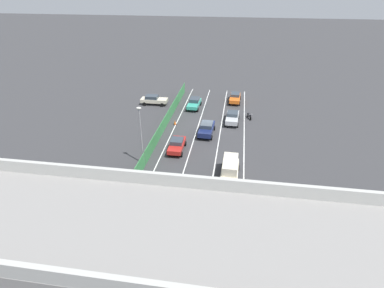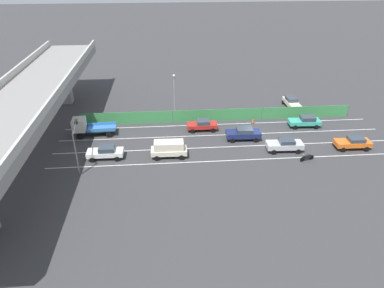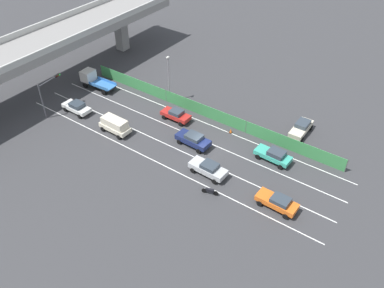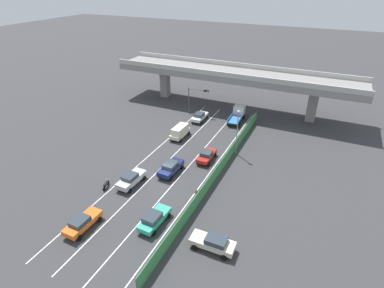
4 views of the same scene
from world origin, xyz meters
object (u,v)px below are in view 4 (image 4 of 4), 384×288
at_px(motorcycle, 106,185).
at_px(car_taxi_orange, 82,222).
at_px(car_sedan_navy, 171,167).
at_px(flatbed_truck_blue, 238,114).
at_px(street_lamp, 237,128).
at_px(car_sedan_red, 207,155).
at_px(traffic_light, 196,96).
at_px(car_taxi_teal, 154,218).
at_px(traffic_cone, 196,191).
at_px(parked_sedan_cream, 213,242).
at_px(car_hatchback_white, 200,116).
at_px(car_van_cream, 180,131).
at_px(car_sedan_silver, 131,179).

bearing_deg(motorcycle, car_taxi_orange, -70.46).
distance_m(car_sedan_navy, flatbed_truck_blue, 21.52).
distance_m(car_sedan_navy, street_lamp, 11.67).
bearing_deg(car_sedan_red, traffic_light, 119.71).
bearing_deg(street_lamp, traffic_light, 136.23).
height_order(car_taxi_teal, traffic_cone, car_taxi_teal).
bearing_deg(traffic_cone, parked_sedan_cream, -55.07).
bearing_deg(car_hatchback_white, car_taxi_teal, -76.45).
bearing_deg(street_lamp, car_sedan_navy, -126.18).
bearing_deg(car_van_cream, car_taxi_teal, -70.81).
distance_m(car_van_cream, car_taxi_orange, 23.73).
bearing_deg(traffic_cone, car_taxi_orange, -128.21).
height_order(car_taxi_teal, flatbed_truck_blue, flatbed_truck_blue).
distance_m(car_sedan_red, parked_sedan_cream, 17.06).
xyz_separation_m(car_hatchback_white, traffic_cone, (8.57, -20.45, -0.58)).
distance_m(car_sedan_navy, traffic_cone, 5.73).
height_order(car_sedan_red, flatbed_truck_blue, flatbed_truck_blue).
distance_m(motorcycle, traffic_cone, 11.88).
relative_size(car_hatchback_white, street_lamp, 0.61).
bearing_deg(street_lamp, motorcycle, -129.08).
xyz_separation_m(car_sedan_navy, traffic_cone, (5.10, -2.55, -0.63)).
xyz_separation_m(flatbed_truck_blue, street_lamp, (3.58, -12.31, 3.09)).
xyz_separation_m(car_sedan_silver, traffic_light, (-2.04, 25.18, 2.92)).
relative_size(car_taxi_teal, traffic_cone, 6.91).
xyz_separation_m(car_taxi_teal, traffic_cone, (1.90, 7.22, -0.58)).
height_order(motorcycle, parked_sedan_cream, parked_sedan_cream).
bearing_deg(flatbed_truck_blue, car_hatchback_white, -152.19).
relative_size(car_taxi_teal, car_hatchback_white, 1.04).
distance_m(car_taxi_teal, car_sedan_navy, 10.28).
bearing_deg(car_taxi_teal, traffic_light, 106.00).
relative_size(car_sedan_navy, car_hatchback_white, 1.06).
height_order(flatbed_truck_blue, street_lamp, street_lamp).
bearing_deg(car_taxi_teal, car_sedan_navy, 108.14).
xyz_separation_m(car_taxi_teal, parked_sedan_cream, (7.25, -0.44, 0.01)).
distance_m(street_lamp, traffic_cone, 12.34).
bearing_deg(car_van_cream, car_taxi_orange, -89.68).
relative_size(car_taxi_teal, car_sedan_silver, 0.99).
xyz_separation_m(car_van_cream, car_sedan_red, (6.97, -4.89, -0.33)).
relative_size(car_hatchback_white, motorcycle, 2.32).
bearing_deg(flatbed_truck_blue, car_sedan_red, -89.16).
height_order(traffic_light, street_lamp, street_lamp).
relative_size(car_sedan_silver, car_sedan_red, 1.09).
height_order(car_van_cream, flatbed_truck_blue, flatbed_truck_blue).
distance_m(car_hatchback_white, motorcycle, 24.63).
height_order(car_sedan_red, parked_sedan_cream, parked_sedan_cream).
bearing_deg(car_van_cream, street_lamp, -6.30).
relative_size(car_sedan_red, flatbed_truck_blue, 0.73).
height_order(motorcycle, traffic_cone, motorcycle).
xyz_separation_m(car_sedan_navy, car_taxi_orange, (-3.59, -13.59, -0.06)).
xyz_separation_m(car_taxi_teal, car_sedan_red, (0.04, 15.02, -0.03)).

